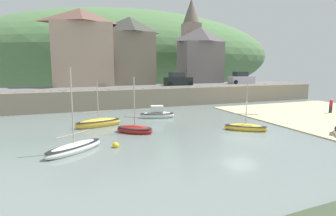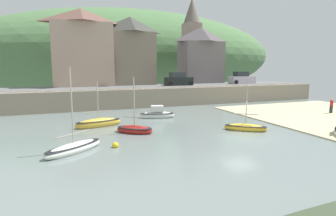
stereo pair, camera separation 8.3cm
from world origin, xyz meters
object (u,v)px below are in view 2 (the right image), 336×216
Objects in this scene: waterfront_building_right at (201,55)px; church_with_spire at (192,39)px; waterfront_building_centre at (130,50)px; person_on_slipway at (331,105)px; sailboat_blue_trim at (99,123)px; parked_car_near_slipway at (178,80)px; sailboat_far_left at (135,129)px; waterfront_building_left at (82,47)px; rowboat_small_beached at (74,148)px; parked_car_by_wall at (242,79)px; mooring_buoy at (115,145)px; sailboat_white_hull at (157,114)px; sailboat_nearest_shore at (246,127)px.

church_with_spire is at bearing 88.31° from waterfront_building_right.
church_with_spire reaches higher than waterfront_building_centre.
waterfront_building_right is at bearing 105.26° from person_on_slipway.
parked_car_near_slipway is (13.51, 13.78, 2.89)m from sailboat_blue_trim.
sailboat_far_left is at bearing -102.81° from waterfront_building_centre.
waterfront_building_left reaches higher than waterfront_building_right.
sailboat_far_left is 0.85× the size of rowboat_small_beached.
parked_car_by_wall is (24.77, 13.78, 2.89)m from sailboat_blue_trim.
mooring_buoy is at bearing -101.37° from sailboat_blue_trim.
church_with_spire is 3.18× the size of sailboat_far_left.
rowboat_small_beached reaches higher than parked_car_near_slipway.
rowboat_small_beached is at bearing -122.19° from sailboat_blue_trim.
sailboat_blue_trim is (-19.55, -18.28, -6.84)m from waterfront_building_right.
sailboat_white_hull is 19.56m from person_on_slipway.
waterfront_building_centre reaches higher than person_on_slipway.
parked_car_by_wall is (27.17, 20.81, 2.94)m from rowboat_small_beached.
sailboat_far_left is at bearing -158.58° from sailboat_nearest_shore.
rowboat_small_beached is at bearing -95.84° from waterfront_building_left.
sailboat_white_hull is 0.69× the size of rowboat_small_beached.
waterfront_building_right is 32.53m from mooring_buoy.
waterfront_building_centre is 17.70m from sailboat_white_hull.
sailboat_nearest_shore is at bearing -44.18° from sailboat_white_hull.
parked_car_near_slipway is at bearing 71.46° from sailboat_white_hull.
sailboat_nearest_shore is at bearing -65.20° from waterfront_building_left.
sailboat_white_hull is 0.93× the size of parked_car_near_slipway.
sailboat_blue_trim is 9.77× the size of mooring_buoy.
rowboat_small_beached is (-2.40, -7.03, -0.04)m from sailboat_blue_trim.
person_on_slipway is (11.71, -16.31, -2.22)m from parked_car_near_slipway.
sailboat_far_left is at bearing 58.41° from mooring_buoy.
waterfront_building_left is 2.68× the size of parked_car_near_slipway.
church_with_spire is at bearing 123.64° from parked_car_by_wall.
person_on_slipway is at bearing -19.04° from sailboat_blue_trim.
sailboat_blue_trim is 1.06× the size of parked_car_near_slipway.
church_with_spire reaches higher than waterfront_building_right.
waterfront_building_left is at bearing 161.02° from parked_car_near_slipway.
waterfront_building_left is 0.74× the size of church_with_spire.
waterfront_building_right is 21.96m from sailboat_white_hull.
waterfront_building_right is 22.43m from person_on_slipway.
sailboat_far_left is at bearing -123.90° from church_with_spire.
waterfront_building_centre reaches higher than sailboat_far_left.
waterfront_building_right is at bearing 108.75° from sailboat_nearest_shore.
parked_car_near_slipway is 11.25m from parked_car_by_wall.
sailboat_blue_trim is 1.00× the size of sailboat_nearest_shore.
person_on_slipway is at bearing -49.37° from waterfront_building_centre.
church_with_spire reaches higher than person_on_slipway.
sailboat_nearest_shore is (11.36, -5.89, -0.06)m from sailboat_blue_trim.
church_with_spire is 26.03m from sailboat_white_hull.
parked_car_by_wall is 16.47m from person_on_slipway.
sailboat_far_left is at bearing -111.02° from sailboat_white_hull.
rowboat_small_beached is at bearing -119.68° from sailboat_white_hull.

